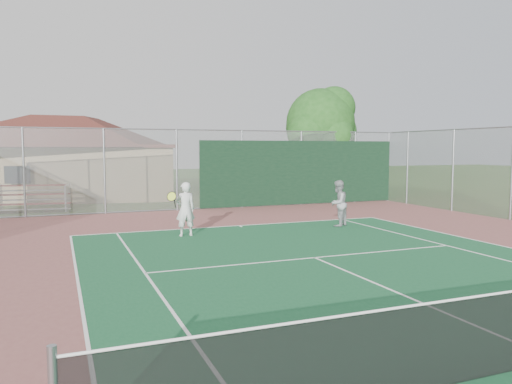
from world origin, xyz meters
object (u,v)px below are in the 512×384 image
Objects in this scene: tree at (322,125)px; player_white_front at (185,209)px; clubhouse at (68,149)px; bleachers at (33,197)px; player_grey_back at (338,204)px.

tree is 12.90m from player_white_front.
clubhouse reaches higher than bleachers.
player_grey_back is (8.37, -14.53, -1.87)m from clubhouse.
player_white_front is at bearing -138.42° from tree.
bleachers is at bearing -64.30° from player_white_front.
player_white_front reaches higher than player_grey_back.
tree reaches higher than player_white_front.
tree is at bearing -147.47° from player_grey_back.
tree is 3.75× the size of player_grey_back.
tree is (12.39, -6.18, 1.23)m from clubhouse.
tree is at bearing -140.73° from player_white_front.
player_grey_back is at bearing 177.34° from player_white_front.
tree is 9.77m from player_grey_back.
player_white_front is at bearing -53.83° from bleachers.
clubhouse is at bearing -80.57° from player_white_front.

